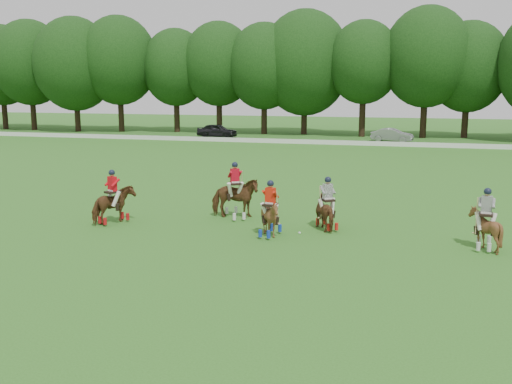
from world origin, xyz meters
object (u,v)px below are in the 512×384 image
(car_mid, at_px, (392,135))
(polo_ball, at_px, (300,233))
(car_left, at_px, (217,131))
(polo_stripe_b, at_px, (485,228))
(polo_red_c, at_px, (270,217))
(polo_stripe_a, at_px, (327,211))
(polo_red_b, at_px, (235,198))
(polo_red_a, at_px, (113,204))

(car_mid, bearing_deg, polo_ball, -173.35)
(car_left, distance_m, polo_ball, 42.76)
(car_mid, xyz_separation_m, polo_stripe_b, (4.81, -39.44, 0.07))
(car_left, height_order, polo_stripe_b, polo_stripe_b)
(polo_red_c, xyz_separation_m, polo_ball, (1.01, 0.65, -0.71))
(polo_stripe_a, bearing_deg, car_left, 115.40)
(polo_red_b, xyz_separation_m, polo_ball, (3.21, -1.89, -0.85))
(car_mid, height_order, polo_red_c, polo_red_c)
(polo_red_a, height_order, polo_ball, polo_red_a)
(polo_stripe_a, bearing_deg, polo_stripe_b, -12.94)
(car_mid, distance_m, polo_ball, 39.18)
(car_left, distance_m, polo_red_a, 40.63)
(car_left, height_order, polo_red_a, polo_red_a)
(car_mid, bearing_deg, polo_stripe_a, -172.06)
(car_mid, bearing_deg, polo_stripe_b, -163.76)
(polo_ball, bearing_deg, polo_red_b, 149.59)
(polo_red_a, relative_size, polo_stripe_b, 1.04)
(polo_red_b, bearing_deg, polo_stripe_b, -12.58)
(polo_red_c, xyz_separation_m, polo_stripe_b, (7.62, 0.34, 0.01))
(polo_red_a, relative_size, polo_red_c, 1.05)
(car_left, xyz_separation_m, polo_stripe_a, (18.11, -38.13, -0.01))
(polo_red_b, bearing_deg, polo_red_c, -48.92)
(polo_red_b, xyz_separation_m, polo_red_c, (2.21, -2.53, -0.14))
(car_mid, bearing_deg, car_left, 99.29)
(polo_red_b, bearing_deg, polo_stripe_a, -12.07)
(polo_red_c, bearing_deg, polo_red_b, 131.08)
(polo_stripe_b, height_order, polo_ball, polo_stripe_b)
(polo_red_b, bearing_deg, polo_red_a, -153.54)
(polo_red_c, relative_size, polo_stripe_a, 1.02)
(car_mid, distance_m, polo_red_b, 37.59)
(polo_red_b, bearing_deg, polo_ball, -30.41)
(polo_red_b, xyz_separation_m, polo_stripe_a, (4.11, -0.88, -0.15))
(polo_stripe_a, relative_size, polo_stripe_b, 0.98)
(car_left, relative_size, polo_stripe_a, 2.11)
(car_mid, bearing_deg, polo_red_b, -178.38)
(car_mid, xyz_separation_m, polo_red_c, (-2.81, -39.78, 0.07))
(polo_stripe_a, height_order, polo_stripe_b, polo_stripe_b)
(polo_stripe_b, bearing_deg, polo_stripe_a, 167.06)
(polo_red_c, distance_m, polo_stripe_a, 2.52)
(polo_red_b, distance_m, polo_stripe_b, 10.07)
(polo_red_b, relative_size, polo_red_c, 1.13)
(polo_red_c, bearing_deg, car_left, 112.16)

